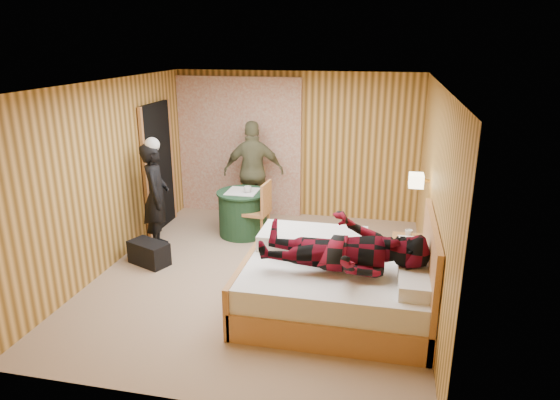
% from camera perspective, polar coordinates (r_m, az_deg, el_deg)
% --- Properties ---
extents(floor, '(4.20, 5.00, 0.01)m').
position_cam_1_polar(floor, '(6.73, -2.17, -8.53)').
color(floor, '#9D7F67').
rests_on(floor, ground).
extents(ceiling, '(4.20, 5.00, 0.01)m').
position_cam_1_polar(ceiling, '(6.05, -2.45, 13.19)').
color(ceiling, white).
rests_on(ceiling, wall_back).
extents(wall_back, '(4.20, 0.02, 2.50)m').
position_cam_1_polar(wall_back, '(8.65, 1.85, 6.26)').
color(wall_back, '#DDA855').
rests_on(wall_back, floor).
extents(wall_left, '(0.02, 5.00, 2.50)m').
position_cam_1_polar(wall_left, '(7.08, -19.01, 2.65)').
color(wall_left, '#DDA855').
rests_on(wall_left, floor).
extents(wall_right, '(0.02, 5.00, 2.50)m').
position_cam_1_polar(wall_right, '(6.12, 17.12, 0.50)').
color(wall_right, '#DDA855').
rests_on(wall_right, floor).
extents(curtain, '(2.20, 0.08, 2.40)m').
position_cam_1_polar(curtain, '(8.82, -4.68, 6.11)').
color(curtain, beige).
rests_on(curtain, floor).
extents(doorway, '(0.06, 0.90, 2.05)m').
position_cam_1_polar(doorway, '(8.31, -13.74, 3.67)').
color(doorway, black).
rests_on(doorway, floor).
extents(wall_lamp, '(0.26, 0.24, 0.16)m').
position_cam_1_polar(wall_lamp, '(6.52, 15.33, 2.18)').
color(wall_lamp, gold).
rests_on(wall_lamp, wall_right).
extents(bed, '(2.16, 1.71, 1.17)m').
position_cam_1_polar(bed, '(5.79, 6.96, -9.57)').
color(bed, '#C67F51').
rests_on(bed, floor).
extents(nightstand, '(0.42, 0.57, 0.55)m').
position_cam_1_polar(nightstand, '(6.70, 14.31, -6.58)').
color(nightstand, '#C67F51').
rests_on(nightstand, floor).
extents(round_table, '(0.82, 0.82, 0.73)m').
position_cam_1_polar(round_table, '(7.95, -4.26, -1.46)').
color(round_table, '#1D3E27').
rests_on(round_table, floor).
extents(chair_far, '(0.49, 0.49, 0.93)m').
position_cam_1_polar(chair_far, '(8.49, -3.15, 1.08)').
color(chair_far, '#C67F51').
rests_on(chair_far, floor).
extents(chair_near, '(0.46, 0.46, 0.94)m').
position_cam_1_polar(chair_near, '(7.65, -2.35, -0.78)').
color(chair_near, '#C67F51').
rests_on(chair_near, floor).
extents(duffel_bag, '(0.64, 0.50, 0.32)m').
position_cam_1_polar(duffel_bag, '(7.21, -14.75, -5.88)').
color(duffel_bag, black).
rests_on(duffel_bag, floor).
extents(sneaker_left, '(0.30, 0.17, 0.13)m').
position_cam_1_polar(sneaker_left, '(7.63, -1.13, -4.70)').
color(sneaker_left, silver).
rests_on(sneaker_left, floor).
extents(sneaker_right, '(0.28, 0.18, 0.12)m').
position_cam_1_polar(sneaker_right, '(6.93, -0.89, -7.17)').
color(sneaker_right, silver).
rests_on(sneaker_right, floor).
extents(woman_standing, '(0.56, 0.68, 1.60)m').
position_cam_1_polar(woman_standing, '(7.52, -13.98, 0.38)').
color(woman_standing, black).
rests_on(woman_standing, floor).
extents(man_at_table, '(1.07, 0.60, 1.72)m').
position_cam_1_polar(man_at_table, '(8.43, -3.03, 3.24)').
color(man_at_table, '#636242').
rests_on(man_at_table, floor).
extents(man_on_bed, '(0.86, 0.67, 1.77)m').
position_cam_1_polar(man_on_bed, '(5.30, 7.33, -4.21)').
color(man_on_bed, '#5F0917').
rests_on(man_on_bed, bed).
extents(book_lower, '(0.22, 0.26, 0.02)m').
position_cam_1_polar(book_lower, '(6.55, 14.50, -4.56)').
color(book_lower, silver).
rests_on(book_lower, nightstand).
extents(book_upper, '(0.27, 0.28, 0.02)m').
position_cam_1_polar(book_upper, '(6.54, 14.52, -4.40)').
color(book_upper, silver).
rests_on(book_upper, nightstand).
extents(cup_nightstand, '(0.12, 0.12, 0.09)m').
position_cam_1_polar(cup_nightstand, '(6.70, 14.48, -3.70)').
color(cup_nightstand, silver).
rests_on(cup_nightstand, nightstand).
extents(cup_table, '(0.16, 0.16, 0.10)m').
position_cam_1_polar(cup_table, '(7.75, -3.72, 1.22)').
color(cup_table, silver).
rests_on(cup_table, round_table).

